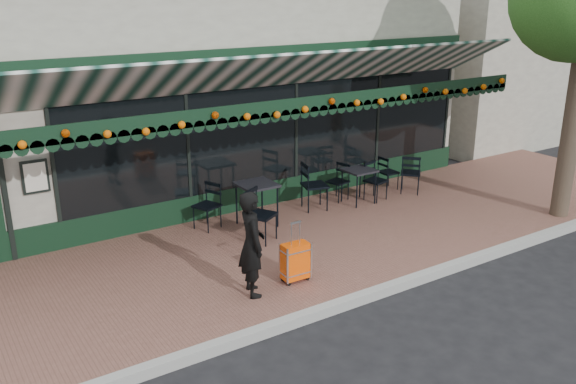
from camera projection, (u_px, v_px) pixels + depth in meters
ground at (365, 298)px, 9.12m from camera, size 80.00×80.00×0.00m
sidewalk at (292, 248)px, 10.68m from camera, size 18.00×4.00×0.15m
curb at (369, 295)px, 9.03m from camera, size 18.00×0.16×0.15m
restaurant_building at (158, 81)px, 14.62m from camera, size 12.00×9.60×4.50m
neighbor_building_right at (506, 48)px, 21.44m from camera, size 12.00×8.00×4.80m
woman at (252, 244)px, 8.70m from camera, size 0.50×0.65×1.57m
suitcase at (295, 262)px, 9.22m from camera, size 0.42×0.25×0.95m
cafe_table_a at (359, 173)px, 12.51m from camera, size 0.59×0.59×0.72m
cafe_table_b at (257, 188)px, 11.27m from camera, size 0.67×0.67×0.83m
chair_a_left at (338, 182)px, 12.76m from camera, size 0.47×0.47×0.78m
chair_a_right at (388, 173)px, 13.45m from camera, size 0.39×0.39×0.76m
chair_a_front at (376, 181)px, 12.76m from camera, size 0.49×0.49×0.82m
chair_a_extra at (411, 173)px, 13.22m from camera, size 0.61×0.61×0.87m
chair_b_left at (207, 206)px, 11.23m from camera, size 0.56×0.56×0.86m
chair_b_right at (315, 186)px, 12.20m from camera, size 0.60×0.60×0.98m
chair_b_front at (261, 216)px, 10.65m from camera, size 0.65×0.65×0.95m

